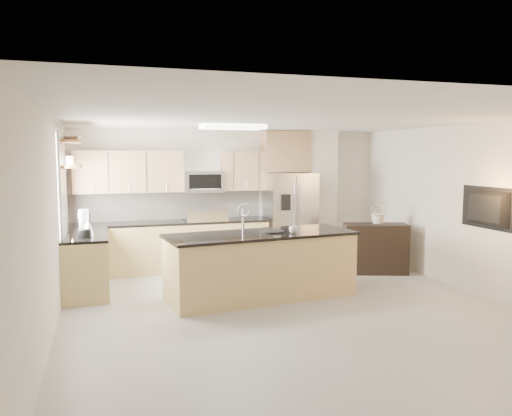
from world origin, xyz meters
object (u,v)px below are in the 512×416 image
object	(u,v)px
island	(261,265)
platter	(273,231)
refrigerator	(289,219)
blender	(84,225)
range	(205,244)
credenza	(375,248)
television	(483,208)
coffee_maker	(84,222)
flower_vase	(379,206)
bowl	(71,138)
kettle	(88,227)
cup	(293,230)
microwave	(203,182)

from	to	relation	value
island	platter	bearing A→B (deg)	1.90
refrigerator	platter	bearing A→B (deg)	-117.18
island	blender	xyz separation A→B (m)	(-2.50, 0.63, 0.61)
range	credenza	size ratio (longest dim) A/B	1.02
refrigerator	television	size ratio (longest dim) A/B	1.65
platter	coffee_maker	world-z (taller)	coffee_maker
platter	flower_vase	distance (m)	2.50
credenza	blender	bearing A→B (deg)	-158.87
island	platter	size ratio (longest dim) A/B	8.09
credenza	bowl	distance (m)	5.51
blender	bowl	size ratio (longest dim) A/B	1.02
credenza	bowl	xyz separation A→B (m)	(-5.12, 0.60, 1.94)
refrigerator	blender	world-z (taller)	refrigerator
coffee_maker	refrigerator	bearing A→B (deg)	11.01
coffee_maker	television	size ratio (longest dim) A/B	0.28
coffee_maker	kettle	bearing A→B (deg)	-81.28
bowl	range	bearing A→B (deg)	15.71
credenza	flower_vase	distance (m)	0.76
island	coffee_maker	world-z (taller)	island
cup	flower_vase	xyz separation A→B (m)	(2.07, 1.09, 0.18)
platter	television	bearing A→B (deg)	-19.89
refrigerator	bowl	world-z (taller)	bowl
platter	bowl	world-z (taller)	bowl
cup	television	size ratio (longest dim) A/B	0.12
island	credenza	distance (m)	2.60
credenza	kettle	xyz separation A→B (m)	(-4.89, -0.00, 0.59)
island	television	distance (m)	3.36
refrigerator	coffee_maker	bearing A→B (deg)	-168.99
kettle	bowl	size ratio (longest dim) A/B	0.67
refrigerator	coffee_maker	distance (m)	3.83
bowl	flower_vase	bearing A→B (deg)	-6.01
platter	kettle	size ratio (longest dim) A/B	1.31
television	range	bearing A→B (deg)	48.36
credenza	coffee_maker	world-z (taller)	coffee_maker
microwave	coffee_maker	distance (m)	2.35
island	coffee_maker	distance (m)	2.91
refrigerator	television	distance (m)	3.62
microwave	flower_vase	xyz separation A→B (m)	(2.95, -1.30, -0.42)
coffee_maker	cup	bearing A→B (deg)	-26.76
range	flower_vase	distance (m)	3.26
refrigerator	blender	size ratio (longest dim) A/B	4.22
range	microwave	distance (m)	1.16
microwave	platter	distance (m)	2.37
cup	coffee_maker	size ratio (longest dim) A/B	0.44
platter	television	xyz separation A→B (m)	(2.89, -1.05, 0.37)
microwave	platter	bearing A→B (deg)	-74.29
blender	island	bearing A→B (deg)	-14.15
microwave	blender	size ratio (longest dim) A/B	1.80
kettle	island	bearing A→B (deg)	-19.55
range	island	distance (m)	2.15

